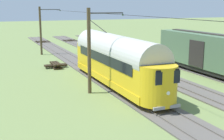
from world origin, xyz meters
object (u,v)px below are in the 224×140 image
boxcar_adjacent (208,52)px  catenary_pole_mid_near (90,49)px  track_end_bumper (152,54)px  spare_tie_stack (56,65)px  vintage_streetcar (116,59)px  catenary_pole_foreground (41,30)px

boxcar_adjacent → catenary_pole_mid_near: catenary_pole_mid_near is taller
boxcar_adjacent → track_end_bumper: boxcar_adjacent is taller
spare_tie_stack → catenary_pole_mid_near: bearing=91.7°
track_end_bumper → catenary_pole_mid_near: bearing=44.6°
vintage_streetcar → spare_tie_stack: bearing=-72.2°
catenary_pole_foreground → catenary_pole_mid_near: bearing=90.0°
catenary_pole_mid_near → track_end_bumper: size_ratio=3.62×
vintage_streetcar → track_end_bumper: (-10.34, -11.51, -1.85)m
catenary_pole_foreground → track_end_bumper: 15.40m
vintage_streetcar → catenary_pole_foreground: catenary_pole_foreground is taller
catenary_pole_mid_near → vintage_streetcar: bearing=-153.7°
catenary_pole_foreground → spare_tie_stack: catenary_pole_foreground is taller
catenary_pole_mid_near → track_end_bumper: 18.55m
boxcar_adjacent → track_end_bumper: 10.92m
boxcar_adjacent → spare_tie_stack: 16.06m
boxcar_adjacent → catenary_pole_mid_near: (13.04, 2.07, 1.26)m
catenary_pole_foreground → catenary_pole_mid_near: (0.00, 20.45, 0.00)m
catenary_pole_mid_near → spare_tie_stack: 11.22m
catenary_pole_foreground → spare_tie_stack: bearing=88.1°
spare_tie_stack → track_end_bumper: size_ratio=1.33×
spare_tie_stack → track_end_bumper: 13.53m
catenary_pole_foreground → vintage_streetcar: bearing=98.0°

